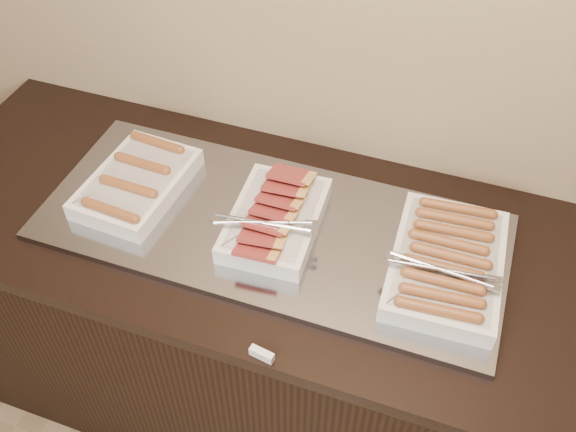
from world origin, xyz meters
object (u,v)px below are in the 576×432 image
at_px(counter, 281,329).
at_px(dish_right, 446,263).
at_px(dish_center, 274,218).
at_px(dish_left, 137,183).
at_px(warming_tray, 271,228).

xyz_separation_m(counter, dish_right, (0.42, -0.00, 0.50)).
bearing_deg(dish_center, dish_left, 176.21).
distance_m(warming_tray, dish_center, 0.05).
relative_size(dish_center, dish_right, 0.88).
bearing_deg(dish_right, dish_left, 177.43).
xyz_separation_m(counter, warming_tray, (-0.02, 0.00, 0.46)).
height_order(warming_tray, dish_right, dish_right).
distance_m(counter, warming_tray, 0.46).
xyz_separation_m(warming_tray, dish_left, (-0.38, 0.00, 0.04)).
bearing_deg(warming_tray, dish_left, 180.00).
relative_size(counter, dish_left, 5.90).
xyz_separation_m(warming_tray, dish_right, (0.45, -0.00, 0.04)).
distance_m(dish_left, dish_right, 0.83).
height_order(warming_tray, dish_left, dish_left).
relative_size(dish_left, dish_right, 0.88).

